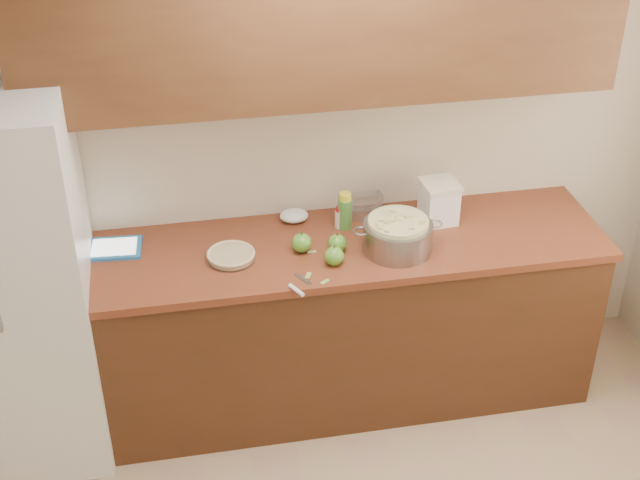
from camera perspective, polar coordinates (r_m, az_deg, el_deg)
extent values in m
plane|color=beige|center=(4.26, -0.29, 6.36)|extent=(3.60, 0.00, 3.60)
cube|color=#4C2615|center=(4.45, 0.50, -5.48)|extent=(2.60, 0.65, 0.88)
cube|color=brown|center=(4.18, 0.53, -0.50)|extent=(2.64, 0.68, 0.04)
cube|color=brown|center=(3.86, 0.15, 13.96)|extent=(2.60, 0.34, 0.70)
cube|color=white|center=(4.16, -19.23, -2.73)|extent=(0.70, 0.70, 1.80)
cylinder|color=silver|center=(4.08, -5.72, -1.03)|extent=(0.23, 0.23, 0.03)
cylinder|color=#D1BC84|center=(4.08, -5.72, -1.01)|extent=(0.21, 0.21, 0.03)
torus|color=#D1BC84|center=(4.07, -5.73, -0.88)|extent=(0.22, 0.22, 0.02)
cylinder|color=gray|center=(4.11, 4.98, 0.21)|extent=(0.32, 0.32, 0.14)
torus|color=gray|center=(4.05, 2.62, 0.58)|extent=(0.07, 0.07, 0.01)
torus|color=gray|center=(4.13, 7.36, 1.05)|extent=(0.07, 0.07, 0.01)
cylinder|color=beige|center=(4.10, 4.99, 0.41)|extent=(0.28, 0.28, 0.15)
cube|color=white|center=(4.34, 7.61, 2.35)|extent=(0.17, 0.17, 0.19)
cube|color=#F4E6C3|center=(4.29, 7.71, 3.57)|extent=(0.19, 0.19, 0.02)
cube|color=#246DB0|center=(4.23, -13.03, -0.53)|extent=(0.26, 0.21, 0.02)
cube|color=white|center=(4.23, -13.05, -0.43)|extent=(0.22, 0.16, 0.00)
cube|color=gray|center=(3.93, -1.07, -2.53)|extent=(0.07, 0.10, 0.00)
cylinder|color=white|center=(3.85, -1.53, -3.23)|extent=(0.06, 0.09, 0.02)
cylinder|color=#4C8C38|center=(4.26, 1.61, 1.71)|extent=(0.07, 0.07, 0.15)
cylinder|color=yellow|center=(4.21, 1.63, 2.80)|extent=(0.06, 0.06, 0.03)
cylinder|color=beige|center=(4.28, 1.25, 1.34)|extent=(0.04, 0.04, 0.09)
cylinder|color=red|center=(4.25, 1.26, 1.97)|extent=(0.04, 0.04, 0.02)
cylinder|color=black|center=(4.31, 1.27, 1.55)|extent=(0.03, 0.03, 0.08)
cylinder|color=red|center=(4.29, 1.28, 2.11)|extent=(0.03, 0.03, 0.02)
cylinder|color=silver|center=(4.42, 2.64, 2.33)|extent=(0.22, 0.22, 0.08)
torus|color=silver|center=(4.40, 2.65, 2.76)|extent=(0.23, 0.23, 0.01)
ellipsoid|color=white|center=(4.34, -1.67, 1.57)|extent=(0.14, 0.12, 0.06)
sphere|color=#53952A|center=(4.10, -1.18, -0.19)|extent=(0.09, 0.09, 0.09)
cylinder|color=#3F2D19|center=(4.07, -1.19, 0.43)|extent=(0.01, 0.01, 0.01)
sphere|color=#53952A|center=(4.10, 1.12, -0.21)|extent=(0.09, 0.09, 0.09)
cylinder|color=#3F2D19|center=(4.07, 1.12, 0.37)|extent=(0.01, 0.01, 0.01)
sphere|color=#53952A|center=(4.01, 0.91, -1.03)|extent=(0.09, 0.09, 0.09)
cylinder|color=#3F2D19|center=(3.98, 0.92, -0.43)|extent=(0.01, 0.01, 0.01)
cube|color=#8BB357|center=(4.14, 3.41, -0.56)|extent=(0.05, 0.03, 0.00)
cube|color=#8BB357|center=(3.95, -0.76, -2.29)|extent=(0.04, 0.05, 0.00)
cube|color=#8BB357|center=(4.11, -0.54, -0.76)|extent=(0.04, 0.02, 0.00)
cube|color=#8BB357|center=(4.07, 4.42, -1.31)|extent=(0.02, 0.05, 0.00)
cube|color=#8BB357|center=(3.91, 0.31, -2.68)|extent=(0.05, 0.04, 0.00)
cube|color=#8BB357|center=(4.10, 3.16, -0.94)|extent=(0.02, 0.04, 0.00)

